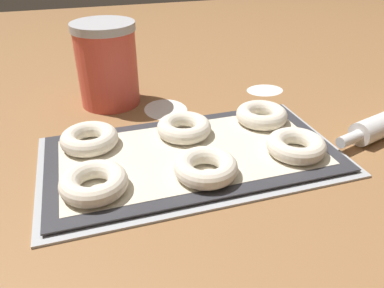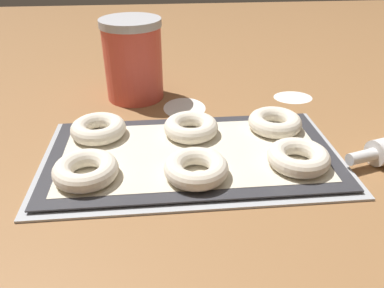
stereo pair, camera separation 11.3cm
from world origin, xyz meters
TOP-DOWN VIEW (x-y plane):
  - ground_plane at (0.00, 0.00)m, footprint 2.80×2.80m
  - baking_tray at (0.01, 0.00)m, footprint 0.51×0.28m
  - baking_mat at (0.01, 0.00)m, footprint 0.48×0.26m
  - bagel_front_left at (-0.16, -0.06)m, footprint 0.10×0.10m
  - bagel_front_center at (0.01, -0.07)m, footprint 0.10×0.10m
  - bagel_front_right at (0.17, -0.05)m, footprint 0.10×0.10m
  - bagel_back_left at (-0.16, 0.07)m, footprint 0.10×0.10m
  - bagel_back_center at (0.01, 0.06)m, footprint 0.10×0.10m
  - bagel_back_right at (0.17, 0.07)m, footprint 0.10×0.10m
  - flour_canister at (-0.10, 0.27)m, footprint 0.13×0.13m
  - flour_patch_near at (0.26, 0.23)m, footprint 0.09×0.07m
  - flour_patch_far at (0.01, 0.20)m, footprint 0.09×0.11m

SIDE VIEW (x-z plane):
  - ground_plane at x=0.00m, z-range 0.00..0.00m
  - flour_patch_near at x=0.26m, z-range 0.00..0.00m
  - flour_patch_far at x=0.01m, z-range 0.00..0.00m
  - baking_tray at x=0.01m, z-range 0.00..0.01m
  - baking_mat at x=0.01m, z-range 0.01..0.01m
  - bagel_front_left at x=-0.16m, z-range 0.01..0.04m
  - bagel_front_center at x=0.01m, z-range 0.01..0.04m
  - bagel_front_right at x=0.17m, z-range 0.01..0.04m
  - bagel_back_left at x=-0.16m, z-range 0.01..0.04m
  - bagel_back_center at x=0.01m, z-range 0.01..0.04m
  - bagel_back_right at x=0.17m, z-range 0.01..0.04m
  - flour_canister at x=-0.10m, z-range 0.00..0.18m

